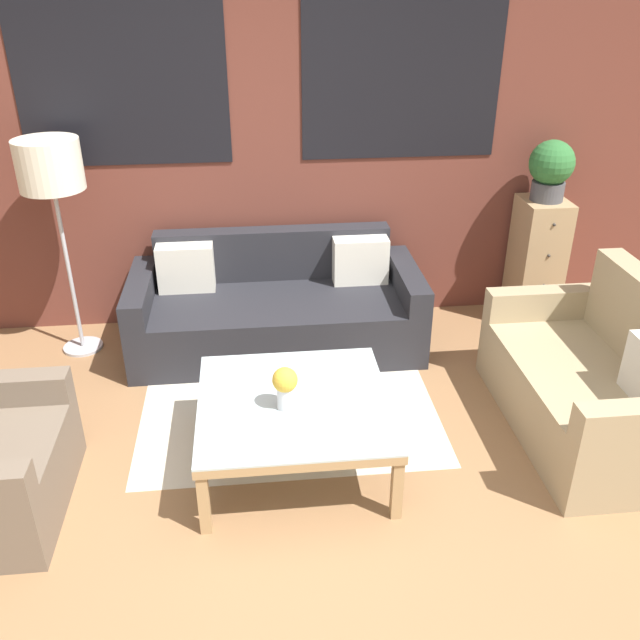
{
  "coord_description": "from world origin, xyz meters",
  "views": [
    {
      "loc": [
        -0.14,
        -2.43,
        2.5
      ],
      "look_at": [
        0.25,
        1.24,
        0.55
      ],
      "focal_mm": 38.0,
      "sensor_mm": 36.0,
      "label": 1
    }
  ],
  "objects": [
    {
      "name": "rug",
      "position": [
        0.04,
        1.19,
        0.0
      ],
      "size": [
        1.84,
        1.54,
        0.0
      ],
      "color": "beige",
      "rests_on": "ground_plane"
    },
    {
      "name": "wall_back_brick",
      "position": [
        0.0,
        2.44,
        1.41
      ],
      "size": [
        8.4,
        0.09,
        2.8
      ],
      "color": "brown",
      "rests_on": "ground_plane"
    },
    {
      "name": "flower_vase",
      "position": [
        -0.01,
        0.52,
        0.56
      ],
      "size": [
        0.13,
        0.13,
        0.24
      ],
      "color": "silver",
      "rests_on": "coffee_table"
    },
    {
      "name": "ground_plane",
      "position": [
        0.0,
        0.0,
        0.0
      ],
      "size": [
        16.0,
        16.0,
        0.0
      ],
      "primitive_type": "plane",
      "color": "#8E6642"
    },
    {
      "name": "potted_plant",
      "position": [
        2.02,
        2.17,
        1.2
      ],
      "size": [
        0.32,
        0.32,
        0.44
      ],
      "color": "#47474C",
      "rests_on": "drawer_cabinet"
    },
    {
      "name": "coffee_table",
      "position": [
        0.04,
        0.58,
        0.36
      ],
      "size": [
        1.03,
        1.03,
        0.42
      ],
      "color": "silver",
      "rests_on": "ground_plane"
    },
    {
      "name": "settee_vintage",
      "position": [
        1.82,
        0.71,
        0.31
      ],
      "size": [
        0.8,
        1.45,
        0.92
      ],
      "color": "tan",
      "rests_on": "ground_plane"
    },
    {
      "name": "couch_dark",
      "position": [
        0.01,
        1.95,
        0.28
      ],
      "size": [
        2.05,
        0.88,
        0.78
      ],
      "color": "#232328",
      "rests_on": "ground_plane"
    },
    {
      "name": "drawer_cabinet",
      "position": [
        2.02,
        2.17,
        0.48
      ],
      "size": [
        0.33,
        0.4,
        0.96
      ],
      "color": "tan",
      "rests_on": "ground_plane"
    },
    {
      "name": "floor_lamp",
      "position": [
        -1.41,
        2.03,
        1.31
      ],
      "size": [
        0.42,
        0.42,
        1.52
      ],
      "color": "#B2B2B7",
      "rests_on": "ground_plane"
    }
  ]
}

